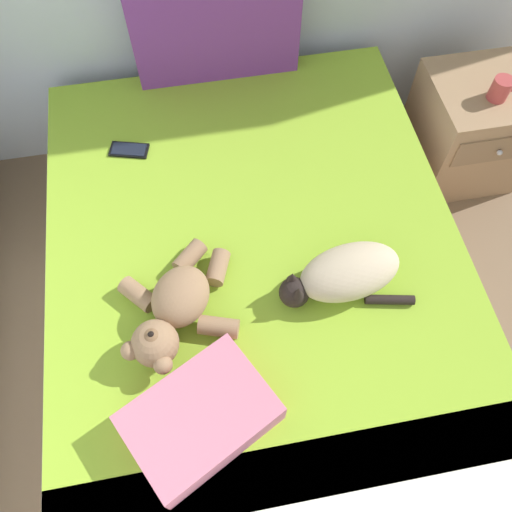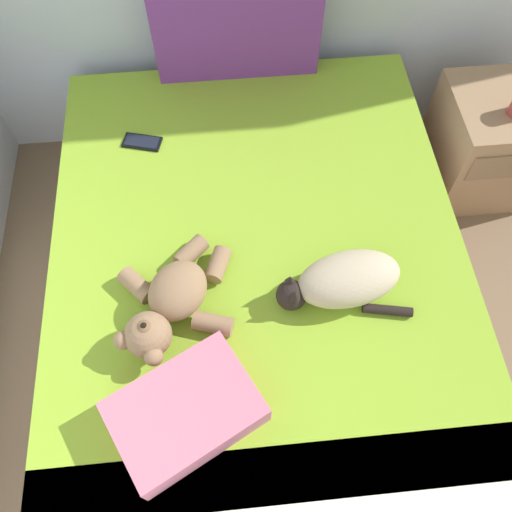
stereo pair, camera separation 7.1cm
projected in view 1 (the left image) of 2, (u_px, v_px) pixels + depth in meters
The scene contains 9 objects.
ground_plane at pixel (479, 474), 1.92m from camera, with size 9.17×9.17×0.00m, color #7A6047.
bed at pixel (256, 281), 2.04m from camera, with size 1.50×1.93×0.50m.
patterned_cushion at pixel (215, 22), 2.04m from camera, with size 0.66×0.10×0.49m.
cat at pixel (344, 274), 1.69m from camera, with size 0.44×0.25×0.15m.
teddy_bear at pixel (174, 310), 1.63m from camera, with size 0.38×0.47×0.16m.
cell_phone at pixel (129, 150), 2.03m from camera, with size 0.16×0.11×0.01m.
throw_pillow at pixel (200, 418), 1.48m from camera, with size 0.40×0.28×0.11m, color #D1728C.
nightstand at pixel (469, 129), 2.42m from camera, with size 0.45×0.47×0.51m.
mug at pixel (501, 89), 2.12m from camera, with size 0.12×0.08×0.09m.
Camera 1 is at (0.97, 1.74, 2.07)m, focal length 36.81 mm.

